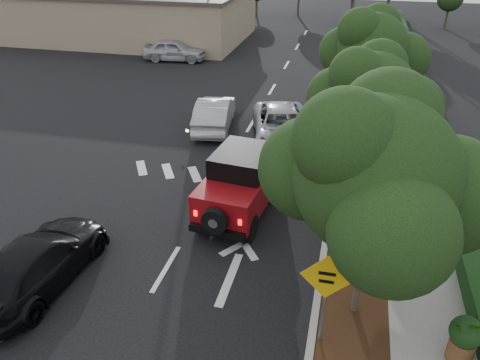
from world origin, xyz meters
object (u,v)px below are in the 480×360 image
(red_jeep, at_px, (242,181))
(black_suv_oncoming, at_px, (37,262))
(speed_hump_sign, at_px, (326,288))
(silver_suv_ahead, at_px, (282,126))

(red_jeep, xyz_separation_m, black_suv_oncoming, (-4.74, -5.22, -0.44))
(red_jeep, xyz_separation_m, speed_hump_sign, (3.34, -5.59, 0.63))
(black_suv_oncoming, bearing_deg, red_jeep, -129.50)
(silver_suv_ahead, relative_size, speed_hump_sign, 2.15)
(black_suv_oncoming, distance_m, speed_hump_sign, 8.17)
(red_jeep, distance_m, speed_hump_sign, 6.55)
(silver_suv_ahead, bearing_deg, black_suv_oncoming, -127.95)
(speed_hump_sign, bearing_deg, red_jeep, 120.29)
(red_jeep, xyz_separation_m, silver_suv_ahead, (0.40, 6.41, -0.40))
(black_suv_oncoming, bearing_deg, speed_hump_sign, -179.86)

